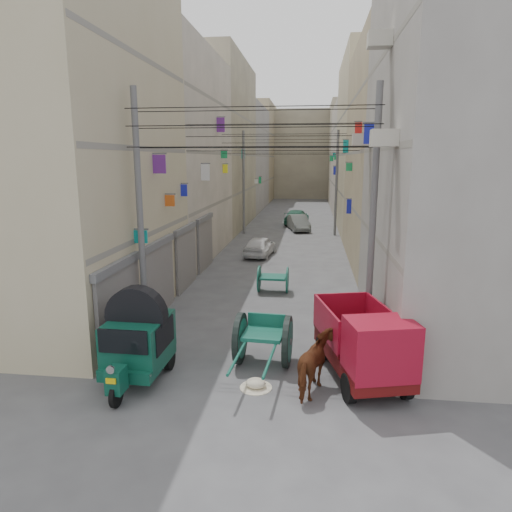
% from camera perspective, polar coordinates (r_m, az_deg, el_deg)
% --- Properties ---
extents(ground, '(140.00, 140.00, 0.00)m').
position_cam_1_polar(ground, '(9.91, -5.29, -24.23)').
color(ground, '#464648').
rests_on(ground, ground).
extents(building_row_left, '(8.00, 62.00, 14.00)m').
position_cam_1_polar(building_row_left, '(43.05, -6.27, 12.76)').
color(building_row_left, tan).
rests_on(building_row_left, ground).
extents(building_row_right, '(8.00, 62.00, 14.00)m').
position_cam_1_polar(building_row_right, '(42.38, 15.82, 12.40)').
color(building_row_right, gray).
rests_on(building_row_right, ground).
extents(end_cap_building, '(22.00, 10.00, 13.00)m').
position_cam_1_polar(end_cap_building, '(73.82, 5.78, 12.47)').
color(end_cap_building, tan).
rests_on(end_cap_building, ground).
extents(shutters_left, '(0.18, 14.40, 2.88)m').
position_cam_1_polar(shutters_left, '(19.54, -10.17, -1.06)').
color(shutters_left, '#525358').
rests_on(shutters_left, ground).
extents(signboards, '(8.22, 40.52, 5.67)m').
position_cam_1_polar(signboards, '(29.61, 3.54, 7.31)').
color(signboards, '#1B9551').
rests_on(signboards, ground).
extents(ac_units, '(0.70, 6.55, 3.35)m').
position_cam_1_polar(ac_units, '(15.65, 14.46, 17.46)').
color(ac_units, '#B7B3A4').
rests_on(ac_units, ground).
extents(utility_poles, '(7.40, 22.20, 8.00)m').
position_cam_1_polar(utility_poles, '(24.93, 2.90, 7.75)').
color(utility_poles, '#5D5D5F').
rests_on(utility_poles, ground).
extents(overhead_cables, '(7.40, 22.52, 1.12)m').
position_cam_1_polar(overhead_cables, '(22.29, 2.48, 14.36)').
color(overhead_cables, black).
rests_on(overhead_cables, ground).
extents(auto_rickshaw, '(1.64, 2.83, 1.98)m').
position_cam_1_polar(auto_rickshaw, '(12.75, -14.55, -9.96)').
color(auto_rickshaw, black).
rests_on(auto_rickshaw, ground).
extents(tonga_cart, '(1.64, 3.38, 1.49)m').
position_cam_1_polar(tonga_cart, '(13.35, 0.93, -10.32)').
color(tonga_cart, black).
rests_on(tonga_cart, ground).
extents(mini_truck, '(2.52, 4.00, 2.08)m').
position_cam_1_polar(mini_truck, '(12.46, 13.67, -11.27)').
color(mini_truck, black).
rests_on(mini_truck, ground).
extents(second_cart, '(1.35, 1.20, 1.18)m').
position_cam_1_polar(second_cart, '(20.38, 2.15, -2.83)').
color(second_cart, '#135342').
rests_on(second_cart, ground).
extents(feed_sack, '(0.53, 0.42, 0.26)m').
position_cam_1_polar(feed_sack, '(12.34, -0.01, -15.61)').
color(feed_sack, beige).
rests_on(feed_sack, ground).
extents(horse, '(1.26, 1.97, 1.54)m').
position_cam_1_polar(horse, '(11.93, 7.74, -13.31)').
color(horse, maroon).
rests_on(horse, ground).
extents(distant_car_white, '(1.90, 3.75, 1.22)m').
position_cam_1_polar(distant_car_white, '(28.03, 0.49, 1.25)').
color(distant_car_white, silver).
rests_on(distant_car_white, ground).
extents(distant_car_grey, '(2.21, 4.10, 1.28)m').
position_cam_1_polar(distant_car_grey, '(38.29, 5.32, 4.15)').
color(distant_car_grey, '#5C615E').
rests_on(distant_car_grey, ground).
extents(distant_car_green, '(2.31, 4.72, 1.32)m').
position_cam_1_polar(distant_car_green, '(41.99, 5.09, 4.87)').
color(distant_car_green, '#1F5C46').
rests_on(distant_car_green, ground).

